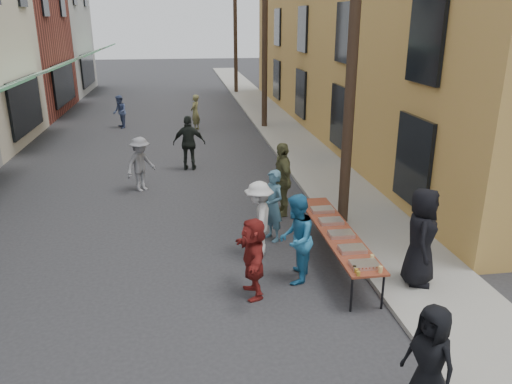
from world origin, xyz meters
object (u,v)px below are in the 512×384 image
object	(u,v)px
utility_pole_mid	(265,29)
serving_table	(336,232)
catering_tray_sausage	(364,265)
server	(421,237)
utility_pole_far	(235,26)
guest_front_c	(296,239)
utility_pole_near	(353,40)
guest_front_a	(430,360)

from	to	relation	value
utility_pole_mid	serving_table	bearing A→B (deg)	-93.33
catering_tray_sausage	server	bearing A→B (deg)	18.71
utility_pole_far	guest_front_c	distance (m)	26.95
utility_pole_near	serving_table	distance (m)	4.37
serving_table	server	size ratio (longest dim) A/B	2.08
serving_table	guest_front_a	world-z (taller)	guest_front_a
utility_pole_mid	guest_front_c	bearing A→B (deg)	-97.16
utility_pole_near	catering_tray_sausage	distance (m)	5.28
serving_table	guest_front_c	world-z (taller)	guest_front_c
utility_pole_far	guest_front_a	bearing A→B (deg)	-91.70
utility_pole_far	guest_front_c	bearing A→B (deg)	-93.95
utility_pole_near	guest_front_a	world-z (taller)	utility_pole_near
guest_front_c	guest_front_a	bearing A→B (deg)	35.32
utility_pole_far	catering_tray_sausage	size ratio (longest dim) A/B	18.00
utility_pole_near	utility_pole_far	bearing A→B (deg)	90.00
utility_pole_far	guest_front_a	distance (m)	30.55
utility_pole_far	server	distance (m)	27.46
catering_tray_sausage	guest_front_a	size ratio (longest dim) A/B	0.32
serving_table	server	xyz separation A→B (m)	(1.26, -1.22, 0.35)
utility_pole_far	guest_front_a	world-z (taller)	utility_pole_far
serving_table	guest_front_c	size ratio (longest dim) A/B	2.23
catering_tray_sausage	guest_front_c	distance (m)	1.45
utility_pole_near	utility_pole_far	distance (m)	24.00
catering_tray_sausage	utility_pole_far	bearing A→B (deg)	88.31
serving_table	server	bearing A→B (deg)	-44.25
utility_pole_mid	guest_front_c	distance (m)	15.19
catering_tray_sausage	server	xyz separation A→B (m)	(1.26, 0.43, 0.27)
utility_pole_mid	utility_pole_far	xyz separation A→B (m)	(0.00, 12.00, 0.00)
catering_tray_sausage	guest_front_a	distance (m)	2.64
utility_pole_mid	serving_table	size ratio (longest dim) A/B	2.25
serving_table	utility_pole_near	bearing A→B (deg)	67.98
guest_front_a	server	size ratio (longest dim) A/B	0.81
server	guest_front_c	bearing A→B (deg)	100.24
serving_table	utility_pole_far	bearing A→B (deg)	88.21
utility_pole_near	guest_front_a	xyz separation A→B (m)	(-0.90, -6.31, -3.72)
utility_pole_near	guest_front_c	xyz separation A→B (m)	(-1.84, -2.64, -3.60)
utility_pole_near	server	distance (m)	4.75
utility_pole_far	serving_table	xyz separation A→B (m)	(-0.82, -26.02, -3.79)
utility_pole_near	catering_tray_sausage	world-z (taller)	utility_pole_near
catering_tray_sausage	guest_front_c	xyz separation A→B (m)	(-1.02, 1.03, 0.11)
serving_table	catering_tray_sausage	world-z (taller)	catering_tray_sausage
guest_front_a	guest_front_c	size ratio (longest dim) A/B	0.87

